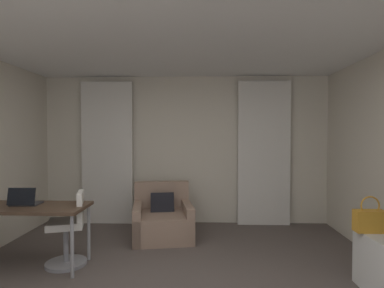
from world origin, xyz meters
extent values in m
cube|color=beige|center=(0.00, 3.03, 1.30)|extent=(5.12, 0.06, 2.60)
cube|color=white|center=(0.00, 0.00, 2.63)|extent=(5.12, 6.12, 0.06)
cube|color=silver|center=(-1.38, 2.90, 1.25)|extent=(0.90, 0.06, 2.50)
cube|color=silver|center=(1.38, 2.90, 1.25)|extent=(0.90, 0.06, 2.50)
cube|color=#997A66|center=(-0.29, 2.11, 0.19)|extent=(1.01, 1.01, 0.38)
cube|color=#997A66|center=(-0.36, 2.48, 0.60)|extent=(0.88, 0.29, 0.42)
cube|color=#997A66|center=(0.08, 2.17, 0.26)|extent=(0.27, 0.89, 0.52)
cube|color=#997A66|center=(-0.66, 2.05, 0.26)|extent=(0.27, 0.89, 0.52)
cube|color=black|center=(-0.32, 2.24, 0.48)|extent=(0.39, 0.26, 0.37)
cube|color=#4C3828|center=(-1.71, 1.00, 0.71)|extent=(1.30, 0.60, 0.04)
cylinder|color=#99999E|center=(-1.11, 1.26, 0.35)|extent=(0.04, 0.04, 0.69)
cylinder|color=#99999E|center=(-1.11, 0.75, 0.35)|extent=(0.04, 0.04, 0.69)
cylinder|color=gray|center=(-1.33, 1.09, 0.23)|extent=(0.06, 0.06, 0.46)
cylinder|color=gray|center=(-1.33, 1.09, 0.02)|extent=(0.48, 0.48, 0.04)
cube|color=silver|center=(-1.33, 1.09, 0.50)|extent=(0.50, 0.50, 0.08)
cube|color=silver|center=(-1.17, 1.14, 0.71)|extent=(0.16, 0.36, 0.34)
cube|color=#2D2D33|center=(-1.80, 1.08, 0.74)|extent=(0.33, 0.23, 0.02)
cube|color=black|center=(-1.80, 0.97, 0.85)|extent=(0.32, 0.06, 0.20)
cube|color=orange|center=(2.02, 0.64, 0.69)|extent=(0.30, 0.14, 0.22)
torus|color=orange|center=(2.02, 0.64, 0.85)|extent=(0.20, 0.02, 0.20)
camera|label=1|loc=(0.32, -2.62, 1.57)|focal=29.59mm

